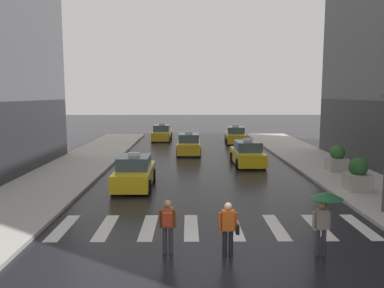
# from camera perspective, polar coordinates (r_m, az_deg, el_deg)

# --- Properties ---
(ground_plane) EXTENTS (160.00, 160.00, 0.00)m
(ground_plane) POSITION_cam_1_polar(r_m,az_deg,el_deg) (11.56, 4.01, -17.10)
(ground_plane) COLOR black
(crosswalk_markings) EXTENTS (11.30, 2.80, 0.01)m
(crosswalk_markings) POSITION_cam_1_polar(r_m,az_deg,el_deg) (14.34, 3.03, -12.13)
(crosswalk_markings) COLOR silver
(crosswalk_markings) RESTS_ON ground
(taxi_lead) EXTENTS (1.95, 4.55, 1.80)m
(taxi_lead) POSITION_cam_1_polar(r_m,az_deg,el_deg) (20.37, -8.47, -4.22)
(taxi_lead) COLOR yellow
(taxi_lead) RESTS_ON ground
(taxi_second) EXTENTS (2.01, 4.58, 1.80)m
(taxi_second) POSITION_cam_1_polar(r_m,az_deg,el_deg) (26.60, 8.16, -1.50)
(taxi_second) COLOR yellow
(taxi_second) RESTS_ON ground
(taxi_third) EXTENTS (1.97, 4.56, 1.80)m
(taxi_third) POSITION_cam_1_polar(r_m,az_deg,el_deg) (31.31, -0.47, -0.10)
(taxi_third) COLOR gold
(taxi_third) RESTS_ON ground
(taxi_fourth) EXTENTS (2.06, 4.60, 1.80)m
(taxi_fourth) POSITION_cam_1_polar(r_m,az_deg,el_deg) (38.30, 6.41, 1.22)
(taxi_fourth) COLOR gold
(taxi_fourth) RESTS_ON ground
(taxi_fifth) EXTENTS (2.01, 4.58, 1.80)m
(taxi_fifth) POSITION_cam_1_polar(r_m,az_deg,el_deg) (40.42, -4.46, 1.57)
(taxi_fifth) COLOR gold
(taxi_fifth) RESTS_ON ground
(pedestrian_with_umbrella) EXTENTS (0.96, 0.96, 1.94)m
(pedestrian_with_umbrella) POSITION_cam_1_polar(r_m,az_deg,el_deg) (12.17, 19.01, -8.63)
(pedestrian_with_umbrella) COLOR #333338
(pedestrian_with_umbrella) RESTS_ON ground
(pedestrian_with_backpack) EXTENTS (0.55, 0.43, 1.65)m
(pedestrian_with_backpack) POSITION_cam_1_polar(r_m,az_deg,el_deg) (11.81, -3.62, -11.49)
(pedestrian_with_backpack) COLOR #333338
(pedestrian_with_backpack) RESTS_ON ground
(pedestrian_with_handbag) EXTENTS (0.61, 0.24, 1.65)m
(pedestrian_with_handbag) POSITION_cam_1_polar(r_m,az_deg,el_deg) (11.64, 5.40, -11.99)
(pedestrian_with_handbag) COLOR black
(pedestrian_with_handbag) RESTS_ON ground
(planter_near_corner) EXTENTS (1.10, 1.10, 1.60)m
(planter_near_corner) POSITION_cam_1_polar(r_m,az_deg,el_deg) (20.41, 23.27, -4.30)
(planter_near_corner) COLOR #A8A399
(planter_near_corner) RESTS_ON curb_right
(planter_mid_block) EXTENTS (1.10, 1.10, 1.60)m
(planter_mid_block) POSITION_cam_1_polar(r_m,az_deg,el_deg) (25.03, 20.63, -2.11)
(planter_mid_block) COLOR #A8A399
(planter_mid_block) RESTS_ON curb_right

